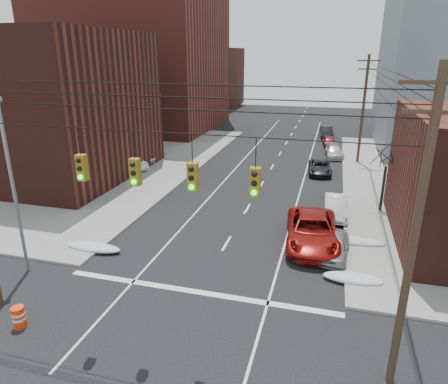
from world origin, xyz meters
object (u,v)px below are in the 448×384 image
Objects in this scene: parked_car_f at (326,132)px; parked_car_a at (334,246)px; parked_car_c at (320,167)px; parked_car_d at (334,152)px; lot_car_a at (129,162)px; parked_car_b at (336,207)px; parked_car_e at (329,142)px; lot_car_b at (132,157)px; lot_car_c at (30,175)px; construction_barrel at (19,317)px; red_pickup at (312,231)px; lot_car_d at (109,154)px.

parked_car_a is at bearing -94.37° from parked_car_f.
parked_car_c is 0.99× the size of parked_car_f.
parked_car_d is 22.50m from lot_car_a.
parked_car_b is 1.16× the size of parked_car_e.
lot_car_c is at bearing 131.61° from lot_car_b.
lot_car_b is at bearing -140.61° from parked_car_f.
construction_barrel is at bearing -177.87° from lot_car_b.
construction_barrel is (-11.90, -39.12, -0.14)m from parked_car_e.
red_pickup is at bearing -106.71° from parked_car_b.
lot_car_c reaches higher than construction_barrel.
lot_car_d is (-22.40, 14.24, -0.07)m from red_pickup.
lot_car_b is 1.20× the size of lot_car_d.
lot_car_d is at bearing 157.13° from parked_car_b.
red_pickup is 23.64m from lot_car_b.
lot_car_c is at bearing 161.94° from lot_car_d.
lot_car_a is (-18.32, -4.06, 0.23)m from parked_car_c.
parked_car_b is 25.47m from lot_car_d.
construction_barrel is (10.85, -25.54, -0.35)m from lot_car_d.
parked_car_e is 0.77× the size of lot_car_b.
lot_car_a is at bearing -176.86° from lot_car_b.
lot_car_c is (-24.58, -28.39, 0.11)m from parked_car_f.
parked_car_e is at bearing 73.08° from construction_barrel.
lot_car_d is (-3.83, 2.68, -0.02)m from lot_car_a.
lot_car_a is 1.06× the size of lot_car_d.
lot_car_b is at bearing 155.55° from parked_car_b.
red_pickup reaches higher than parked_car_a.
red_pickup is 22.70m from parked_car_d.
parked_car_e is 0.87× the size of lot_car_a.
parked_car_d is (-0.36, 23.89, -0.02)m from parked_car_a.
parked_car_a is at bearing -101.79° from lot_car_a.
red_pickup is 1.33× the size of lot_car_c.
parked_car_a is 0.85× the size of parked_car_f.
parked_car_d is at bearing -39.51° from lot_car_a.
construction_barrel is at bearing -129.97° from parked_car_b.
parked_car_f reaches higher than parked_car_a.
parked_car_b is (1.35, 5.03, -0.20)m from red_pickup.
lot_car_c reaches higher than parked_car_e.
lot_car_b is at bearing 148.36° from parked_car_a.
lot_car_a reaches higher than parked_car_b.
lot_car_d reaches higher than parked_car_d.
lot_car_a is 2.24m from lot_car_b.
parked_car_e is (-1.00, 22.78, -0.08)m from parked_car_b.
red_pickup is 26.54m from lot_car_d.
parked_car_f is 29.46m from lot_car_d.
parked_car_e is 0.82× the size of parked_car_f.
lot_car_c is at bearing 162.59° from red_pickup.
parked_car_c is at bearing -99.17° from parked_car_e.
parked_car_f is at bearing 88.61° from parked_car_d.
parked_car_c is (-0.25, 15.63, -0.28)m from red_pickup.
parked_car_e is (-1.00, 29.03, -0.02)m from parked_car_a.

